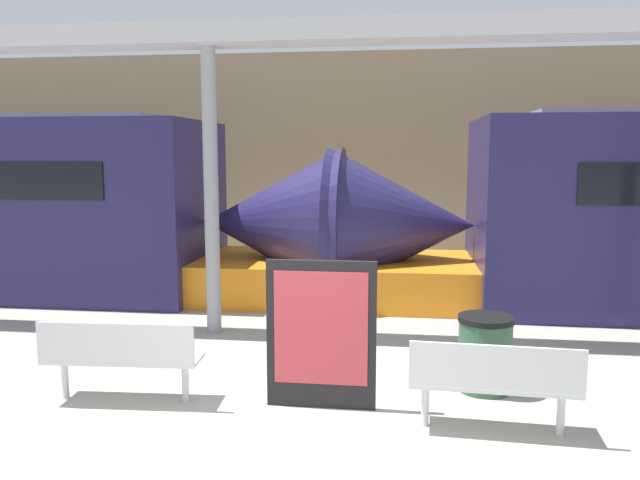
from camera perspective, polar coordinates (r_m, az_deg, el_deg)
The scene contains 8 objects.
ground_plane at distance 5.40m, azimuth -4.29°, elevation -19.93°, with size 60.00×60.00×0.00m, color #A8A093.
station_wall at distance 15.66m, azimuth 3.76°, elevation 7.78°, with size 56.00×0.20×5.00m, color #9E8460.
bench_near at distance 6.69m, azimuth -17.80°, elevation -9.86°, with size 1.61×0.52×0.87m.
bench_far at distance 5.91m, azimuth 15.61°, elevation -12.15°, with size 1.52×0.52×0.87m.
trash_bin at distance 6.98m, azimuth 14.84°, elevation -9.96°, with size 0.59×0.59×0.81m.
poster_board at distance 6.21m, azimuth 0.10°, elevation -8.60°, with size 1.09×0.07×1.49m.
support_column_near at distance 8.77m, azimuth -9.92°, elevation 4.22°, with size 0.20×0.20×3.95m, color gray.
canopy_beam at distance 8.89m, azimuth -10.26°, elevation 17.96°, with size 28.00×0.60×0.28m, color #B7B7BC.
Camera 1 is at (0.98, -4.67, 2.51)m, focal length 35.00 mm.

